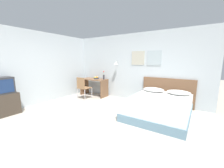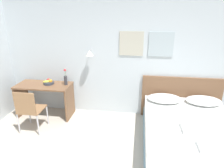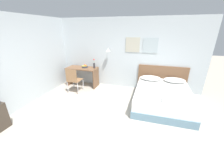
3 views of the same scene
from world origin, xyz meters
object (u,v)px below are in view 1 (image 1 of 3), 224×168
object	(u,v)px
headboard	(167,92)
pillow_left	(154,90)
folded_towel_mid_bed	(155,105)
desk_chair	(83,86)
fruit_bowl	(96,78)
television	(4,85)
bed	(159,107)
pillow_right	(178,92)
tv_stand	(6,104)
flower_vase	(104,76)
desk	(94,84)
folded_towel_near_foot	(153,99)

from	to	relation	value
headboard	pillow_left	bearing A→B (deg)	-141.45
folded_towel_mid_bed	desk_chair	bearing A→B (deg)	166.34
fruit_bowl	television	distance (m)	3.33
bed	headboard	distance (m)	1.10
bed	television	bearing A→B (deg)	-147.63
television	folded_towel_mid_bed	bearing A→B (deg)	23.03
pillow_right	desk_chair	bearing A→B (deg)	-168.17
folded_towel_mid_bed	tv_stand	xyz separation A→B (m)	(-3.93, -1.67, -0.23)
pillow_left	flower_vase	world-z (taller)	flower_vase
desk_chair	television	world-z (taller)	television
folded_towel_mid_bed	desk	xyz separation A→B (m)	(-3.22, 1.50, -0.02)
television	headboard	bearing A→B (deg)	42.41
tv_stand	bed	bearing A→B (deg)	32.35
folded_towel_near_foot	television	xyz separation A→B (m)	(-3.74, -2.12, 0.33)
folded_towel_mid_bed	tv_stand	distance (m)	4.28
pillow_left	desk	world-z (taller)	desk
bed	flower_vase	xyz separation A→B (m)	(-2.61, 0.80, 0.65)
headboard	folded_towel_mid_bed	distance (m)	1.84
folded_towel_mid_bed	fruit_bowl	bearing A→B (deg)	153.44
folded_towel_near_foot	folded_towel_mid_bed	world-z (taller)	same
pillow_right	desk_chair	xyz separation A→B (m)	(-3.52, -0.74, -0.05)
headboard	desk_chair	bearing A→B (deg)	-161.30
headboard	folded_towel_near_foot	xyz separation A→B (m)	(-0.09, -1.38, 0.06)
pillow_left	pillow_right	bearing A→B (deg)	0.00
bed	folded_towel_near_foot	size ratio (longest dim) A/B	6.26
folded_towel_near_foot	tv_stand	world-z (taller)	tv_stand
television	bed	bearing A→B (deg)	32.37
folded_towel_near_foot	fruit_bowl	distance (m)	3.14
pillow_left	pillow_right	world-z (taller)	same
pillow_right	flower_vase	world-z (taller)	flower_vase
bed	tv_stand	bearing A→B (deg)	-147.65
pillow_left	tv_stand	distance (m)	4.70
folded_towel_near_foot	flower_vase	distance (m)	2.77
pillow_right	flower_vase	xyz separation A→B (m)	(-3.01, 0.05, 0.32)
flower_vase	tv_stand	size ratio (longest dim) A/B	0.58
desk_chair	tv_stand	size ratio (longest dim) A/B	1.42
desk_chair	pillow_left	bearing A→B (deg)	15.17
folded_towel_mid_bed	pillow_left	bearing A→B (deg)	107.94
pillow_left	pillow_right	distance (m)	0.80
tv_stand	pillow_right	bearing A→B (deg)	36.92
headboard	desk	bearing A→B (deg)	-173.98
pillow_right	desk	size ratio (longest dim) A/B	0.58
folded_towel_near_foot	flower_vase	xyz separation A→B (m)	(-2.52, 1.12, 0.36)
folded_towel_near_foot	desk	xyz separation A→B (m)	(-3.04, 1.05, -0.02)
desk_chair	television	xyz separation A→B (m)	(-0.72, -2.45, 0.35)
folded_towel_mid_bed	headboard	bearing A→B (deg)	92.84
headboard	tv_stand	xyz separation A→B (m)	(-3.84, -3.50, -0.17)
pillow_left	folded_towel_mid_bed	bearing A→B (deg)	-72.06
folded_towel_near_foot	tv_stand	distance (m)	4.31
folded_towel_mid_bed	television	bearing A→B (deg)	-156.97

